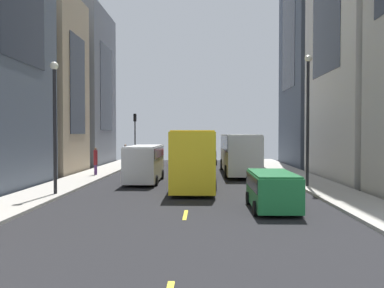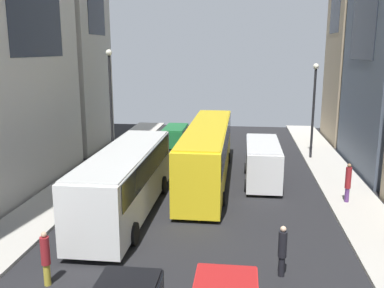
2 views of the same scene
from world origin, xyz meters
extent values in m
plane|color=black|center=(0.00, 0.00, 0.00)|extent=(43.34, 43.34, 0.00)
cube|color=#B2ADA3|center=(-8.22, 0.00, 0.07)|extent=(2.89, 44.00, 0.15)
cube|color=#B2ADA3|center=(8.22, 0.00, 0.07)|extent=(2.89, 44.00, 0.15)
cube|color=yellow|center=(0.00, -4.20, 0.01)|extent=(0.16, 2.00, 0.01)
cube|color=yellow|center=(0.00, 4.20, 0.01)|extent=(0.16, 2.00, 0.01)
cube|color=yellow|center=(0.00, 12.60, 0.01)|extent=(0.16, 2.00, 0.01)
cube|color=yellow|center=(0.00, 21.00, 0.01)|extent=(0.16, 2.00, 0.01)
cube|color=silver|center=(-3.83, -4.65, 1.77)|extent=(2.55, 11.11, 3.00)
cube|color=black|center=(-3.83, -4.65, 2.62)|extent=(2.60, 10.22, 1.20)
cube|color=beige|center=(-3.83, -4.65, 3.31)|extent=(2.45, 10.67, 0.08)
cylinder|color=black|center=(-5.00, -1.20, 0.50)|extent=(0.46, 1.00, 1.00)
cylinder|color=black|center=(-2.65, -1.20, 0.50)|extent=(0.46, 1.00, 1.00)
cylinder|color=black|center=(-5.00, -8.09, 0.50)|extent=(0.46, 1.00, 1.00)
cylinder|color=black|center=(-2.65, -8.09, 0.50)|extent=(0.46, 1.00, 1.00)
cube|color=yellow|center=(-0.18, 1.60, 1.86)|extent=(2.45, 14.44, 3.30)
cube|color=black|center=(-0.18, 1.60, 2.72)|extent=(2.50, 13.28, 1.48)
cube|color=gold|center=(-0.18, 1.60, 3.55)|extent=(2.35, 13.86, 0.08)
cylinder|color=black|center=(-1.31, 6.08, 0.38)|extent=(0.44, 0.76, 0.76)
cylinder|color=black|center=(0.94, 6.08, 0.38)|extent=(0.44, 0.76, 0.76)
cylinder|color=black|center=(-1.31, -2.87, 0.38)|extent=(0.44, 0.76, 0.76)
cylinder|color=black|center=(0.94, -2.87, 0.38)|extent=(0.44, 0.76, 0.76)
cube|color=white|center=(3.33, 1.55, 1.35)|extent=(2.05, 6.17, 2.30)
cube|color=black|center=(3.33, 1.55, 2.10)|extent=(2.09, 5.68, 0.69)
cube|color=silver|center=(3.33, 1.55, 2.54)|extent=(1.97, 5.93, 0.08)
cylinder|color=black|center=(2.39, 3.47, 0.36)|extent=(0.37, 0.72, 0.72)
cylinder|color=black|center=(4.27, 3.47, 0.36)|extent=(0.37, 0.72, 0.72)
cylinder|color=black|center=(2.39, -0.36, 0.36)|extent=(0.37, 0.72, 0.72)
cylinder|color=black|center=(4.27, -0.36, 0.36)|extent=(0.37, 0.72, 0.72)
cube|color=#1E7238|center=(-3.84, 11.37, 0.89)|extent=(1.85, 4.16, 1.43)
cube|color=black|center=(-3.84, 11.37, 1.25)|extent=(1.88, 3.83, 0.60)
cube|color=#1A612F|center=(-3.84, 11.37, 1.64)|extent=(1.77, 3.99, 0.08)
cylinder|color=black|center=(-4.69, 12.66, 0.31)|extent=(0.33, 0.62, 0.62)
cylinder|color=black|center=(-2.99, 12.66, 0.31)|extent=(0.33, 0.62, 0.62)
cylinder|color=black|center=(-4.69, 10.08, 0.31)|extent=(0.33, 0.62, 0.62)
cylinder|color=black|center=(-2.99, 10.08, 0.31)|extent=(0.33, 0.62, 0.62)
cylinder|color=black|center=(3.58, -9.99, 0.39)|extent=(0.24, 0.24, 0.78)
cylinder|color=black|center=(3.58, -9.99, 1.28)|extent=(0.32, 0.32, 1.00)
sphere|color=beige|center=(3.58, -9.99, 1.89)|extent=(0.22, 0.22, 0.22)
cylinder|color=#593372|center=(7.75, -1.92, 0.54)|extent=(0.24, 0.24, 0.79)
cylinder|color=maroon|center=(7.75, -1.92, 1.52)|extent=(0.31, 0.31, 1.17)
sphere|color=#8C6647|center=(7.75, -1.92, 2.21)|extent=(0.21, 0.21, 0.21)
cylinder|color=gold|center=(-4.84, -11.64, 0.41)|extent=(0.24, 0.24, 0.82)
cylinder|color=maroon|center=(-4.84, -11.64, 1.33)|extent=(0.33, 0.33, 1.03)
sphere|color=tan|center=(-4.84, -11.64, 1.95)|extent=(0.20, 0.20, 0.20)
cylinder|color=black|center=(-7.28, 4.28, 4.02)|extent=(0.18, 0.18, 7.75)
sphere|color=silver|center=(-7.28, 4.28, 8.08)|extent=(0.44, 0.44, 0.44)
cylinder|color=black|center=(7.28, 7.88, 3.52)|extent=(0.18, 0.18, 6.74)
sphere|color=silver|center=(7.28, 7.88, 7.07)|extent=(0.44, 0.44, 0.44)
camera|label=1|loc=(-0.71, 28.93, 3.40)|focal=36.76mm
camera|label=2|loc=(1.98, -24.79, 8.31)|focal=39.83mm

